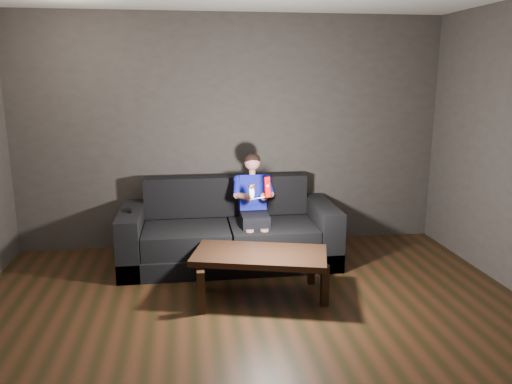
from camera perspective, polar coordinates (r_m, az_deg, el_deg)
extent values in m
plane|color=black|center=(3.93, 1.00, -17.52)|extent=(5.00, 5.00, 0.00)
cube|color=#383430|center=(5.89, -2.74, 6.79)|extent=(5.00, 0.04, 2.70)
cube|color=black|center=(5.53, -3.04, -7.00)|extent=(2.31, 1.00, 0.20)
cube|color=black|center=(5.34, -7.93, -5.34)|extent=(0.90, 0.70, 0.24)
cube|color=black|center=(5.41, 1.91, -4.96)|extent=(0.90, 0.70, 0.24)
cube|color=black|center=(5.73, -3.44, -0.36)|extent=(1.84, 0.23, 0.45)
cube|color=black|center=(5.48, -13.99, -5.21)|extent=(0.23, 1.00, 0.63)
cube|color=black|center=(5.64, 7.53, -4.39)|extent=(0.23, 1.00, 0.63)
cube|color=black|center=(5.31, -0.16, -3.20)|extent=(0.29, 0.36, 0.13)
cube|color=#172699|center=(5.43, -0.43, -0.01)|extent=(0.29, 0.21, 0.40)
cube|color=#FC9B09|center=(5.34, -0.32, 0.40)|extent=(0.09, 0.09, 0.10)
cube|color=#B21F27|center=(5.33, -0.31, 0.39)|extent=(0.06, 0.06, 0.06)
cylinder|color=tan|center=(5.38, -0.44, 2.28)|extent=(0.07, 0.07, 0.06)
sphere|color=tan|center=(5.36, -0.44, 3.44)|extent=(0.17, 0.17, 0.17)
ellipsoid|color=black|center=(5.37, -0.45, 3.66)|extent=(0.18, 0.18, 0.16)
cylinder|color=#172699|center=(5.33, -2.24, 0.54)|extent=(0.08, 0.22, 0.18)
cylinder|color=#172699|center=(5.38, 1.53, 0.65)|extent=(0.08, 0.22, 0.18)
cylinder|color=tan|center=(5.20, -1.48, -0.28)|extent=(0.13, 0.23, 0.10)
cylinder|color=tan|center=(5.23, 1.34, -0.19)|extent=(0.13, 0.23, 0.10)
sphere|color=tan|center=(5.12, -0.78, -0.60)|extent=(0.08, 0.08, 0.08)
sphere|color=tan|center=(5.14, 0.92, -0.54)|extent=(0.08, 0.08, 0.08)
cylinder|color=tan|center=(5.18, -0.71, -6.06)|extent=(0.09, 0.09, 0.33)
cylinder|color=tan|center=(5.20, 0.98, -5.99)|extent=(0.09, 0.09, 0.33)
cube|color=#DC0200|center=(4.91, 1.29, 0.57)|extent=(0.05, 0.08, 0.20)
cube|color=#6D0100|center=(4.87, 1.34, 1.16)|extent=(0.03, 0.01, 0.03)
cylinder|color=silver|center=(4.89, 1.33, 0.36)|extent=(0.02, 0.01, 0.02)
ellipsoid|color=silver|center=(4.90, -0.49, -0.02)|extent=(0.07, 0.09, 0.14)
cylinder|color=black|center=(4.86, -0.44, 0.50)|extent=(0.03, 0.01, 0.02)
cube|color=black|center=(5.33, -14.24, -2.04)|extent=(0.05, 0.14, 0.03)
cube|color=black|center=(5.37, -14.20, -1.76)|extent=(0.02, 0.02, 0.00)
cube|color=black|center=(4.57, 0.45, -7.26)|extent=(1.31, 0.89, 0.05)
cube|color=black|center=(4.38, -6.29, -11.35)|extent=(0.07, 0.07, 0.38)
cube|color=black|center=(4.54, 7.86, -10.52)|extent=(0.07, 0.07, 0.38)
cube|color=black|center=(4.83, -6.48, -8.94)|extent=(0.07, 0.07, 0.38)
cube|color=black|center=(4.97, 6.32, -8.29)|extent=(0.07, 0.07, 0.38)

